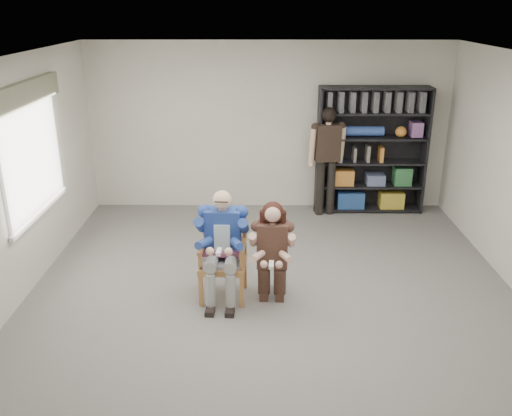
# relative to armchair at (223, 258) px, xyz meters

# --- Properties ---
(room_shell) EXTENTS (6.00, 7.00, 2.80)m
(room_shell) POSITION_rel_armchair_xyz_m (0.59, -0.33, 0.88)
(room_shell) COLOR beige
(room_shell) RESTS_ON ground
(floor) EXTENTS (6.00, 7.00, 0.01)m
(floor) POSITION_rel_armchair_xyz_m (0.59, -0.33, -0.52)
(floor) COLOR slate
(floor) RESTS_ON ground
(window_left) EXTENTS (0.16, 2.00, 1.75)m
(window_left) POSITION_rel_armchair_xyz_m (-2.36, 0.67, 1.11)
(window_left) COLOR white
(window_left) RESTS_ON room_shell
(armchair) EXTENTS (0.63, 0.61, 1.04)m
(armchair) POSITION_rel_armchair_xyz_m (0.00, 0.00, 0.00)
(armchair) COLOR #AD7D40
(armchair) RESTS_ON floor
(seated_man) EXTENTS (0.62, 0.84, 1.36)m
(seated_man) POSITION_rel_armchair_xyz_m (0.00, 0.00, 0.16)
(seated_man) COLOR navy
(seated_man) RESTS_ON floor
(kneeling_woman) EXTENTS (0.56, 0.86, 1.24)m
(kneeling_woman) POSITION_rel_armchair_xyz_m (0.58, -0.12, 0.10)
(kneeling_woman) COLOR #3C201B
(kneeling_woman) RESTS_ON floor
(bookshelf) EXTENTS (1.80, 0.38, 2.10)m
(bookshelf) POSITION_rel_armchair_xyz_m (2.29, 2.95, 0.53)
(bookshelf) COLOR black
(bookshelf) RESTS_ON floor
(standing_man) EXTENTS (0.60, 0.40, 1.80)m
(standing_man) POSITION_rel_armchair_xyz_m (1.53, 2.77, 0.38)
(standing_man) COLOR #2C211A
(standing_man) RESTS_ON floor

